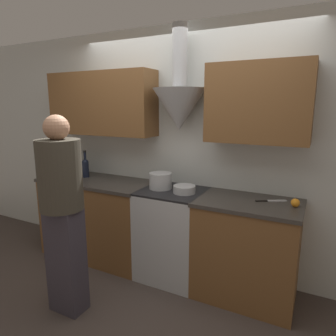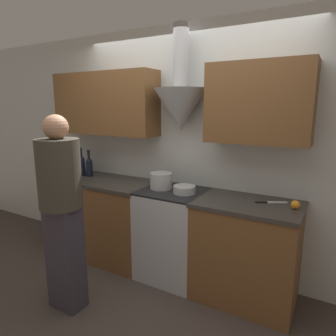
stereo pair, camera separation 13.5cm
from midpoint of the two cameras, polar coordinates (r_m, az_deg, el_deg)
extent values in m
plane|color=#423833|center=(3.19, -0.78, -22.17)|extent=(12.00, 12.00, 0.00)
cube|color=silver|center=(3.25, 4.97, 3.26)|extent=(8.40, 0.06, 2.60)
cone|color=#B7BABC|center=(3.05, 3.68, 11.07)|extent=(0.54, 0.54, 0.42)
cylinder|color=#B7BABC|center=(3.09, 3.82, 20.53)|extent=(0.15, 0.15, 0.60)
cube|color=brown|center=(3.59, -10.82, 11.92)|extent=(1.33, 0.32, 0.70)
cube|color=brown|center=(2.80, 18.23, 11.63)|extent=(0.90, 0.32, 0.70)
cube|color=brown|center=(3.73, -11.52, -9.32)|extent=(1.33, 0.60, 0.90)
cube|color=#38332D|center=(3.59, -11.83, -2.31)|extent=(1.35, 0.62, 0.03)
cube|color=brown|center=(2.97, 15.88, -15.29)|extent=(0.90, 0.60, 0.90)
cube|color=#38332D|center=(2.79, 16.42, -6.65)|extent=(0.92, 0.62, 0.03)
cube|color=#B7BABC|center=(3.20, 2.14, -12.56)|extent=(0.63, 0.60, 0.92)
cube|color=black|center=(2.99, -0.58, -15.23)|extent=(0.44, 0.01, 0.41)
cube|color=black|center=(3.04, 2.21, -4.47)|extent=(0.63, 0.60, 0.02)
cube|color=#B7BABC|center=(3.29, 4.40, -4.32)|extent=(0.63, 0.06, 0.10)
cylinder|color=black|center=(3.99, -17.90, 0.61)|extent=(0.07, 0.07, 0.21)
sphere|color=black|center=(3.97, -18.00, 2.11)|extent=(0.07, 0.07, 0.07)
cylinder|color=black|center=(3.96, -18.06, 3.01)|extent=(0.03, 0.03, 0.09)
cylinder|color=#234C33|center=(3.95, -18.11, 3.83)|extent=(0.03, 0.03, 0.02)
cylinder|color=black|center=(3.91, -17.10, 0.28)|extent=(0.08, 0.08, 0.19)
sphere|color=black|center=(3.89, -17.19, 1.65)|extent=(0.07, 0.07, 0.07)
cylinder|color=black|center=(3.88, -17.25, 2.70)|extent=(0.03, 0.03, 0.11)
cylinder|color=gold|center=(3.87, -17.31, 3.65)|extent=(0.03, 0.03, 0.02)
cylinder|color=black|center=(3.85, -16.00, 0.12)|extent=(0.07, 0.07, 0.18)
sphere|color=black|center=(3.84, -16.08, 1.45)|extent=(0.07, 0.07, 0.07)
cylinder|color=black|center=(3.82, -16.14, 2.51)|extent=(0.03, 0.03, 0.11)
cylinder|color=black|center=(3.82, -16.20, 3.48)|extent=(0.03, 0.03, 0.02)
cylinder|color=black|center=(3.78, -15.12, 0.09)|extent=(0.08, 0.08, 0.20)
sphere|color=black|center=(3.76, -15.21, 1.61)|extent=(0.07, 0.07, 0.07)
cylinder|color=black|center=(3.75, -15.27, 2.68)|extent=(0.03, 0.03, 0.11)
cylinder|color=#234C33|center=(3.74, -15.32, 3.66)|extent=(0.03, 0.03, 0.02)
cylinder|color=black|center=(3.72, -13.76, -0.18)|extent=(0.08, 0.08, 0.18)
sphere|color=black|center=(3.70, -13.83, 1.18)|extent=(0.08, 0.08, 0.08)
cylinder|color=black|center=(3.69, -13.88, 2.23)|extent=(0.03, 0.03, 0.10)
cylinder|color=black|center=(3.68, -13.93, 3.18)|extent=(0.03, 0.03, 0.02)
cylinder|color=#B7BABC|center=(3.09, -0.04, -2.42)|extent=(0.23, 0.23, 0.16)
cylinder|color=#B7BABC|center=(2.94, 4.44, -4.11)|extent=(0.22, 0.22, 0.07)
sphere|color=orange|center=(2.74, 24.40, -6.40)|extent=(0.07, 0.07, 0.07)
cube|color=silver|center=(2.85, 21.35, -6.12)|extent=(0.17, 0.12, 0.01)
cube|color=black|center=(2.80, 18.67, -6.23)|extent=(0.10, 0.07, 0.01)
cube|color=#38333D|center=(2.87, -17.61, -16.00)|extent=(0.30, 0.20, 0.94)
cylinder|color=#3D382D|center=(2.61, -18.64, -1.07)|extent=(0.36, 0.36, 0.58)
sphere|color=#AD7A5B|center=(2.56, -19.21, 7.35)|extent=(0.20, 0.20, 0.20)
camera|label=1|loc=(0.07, -88.67, 0.28)|focal=32.00mm
camera|label=2|loc=(0.07, 91.33, -0.28)|focal=32.00mm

